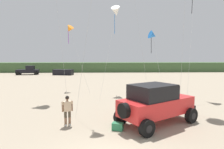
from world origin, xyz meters
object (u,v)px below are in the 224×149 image
Objects in this scene: distant_sedan at (63,72)px; kite_orange_streamer at (70,29)px; jeep at (156,103)px; person_watching at (67,109)px; distant_pickup at (28,70)px; kite_blue_swept at (153,36)px; kite_white_parafoil at (116,12)px; cooler_box at (118,126)px.

kite_orange_streamer reaches higher than distant_sedan.
jeep is 0.65× the size of kite_orange_streamer.
person_watching is at bearing -80.67° from kite_orange_streamer.
distant_pickup is 24.00m from kite_orange_streamer.
kite_blue_swept reaches higher than distant_sedan.
jeep is 2.98× the size of person_watching.
distant_pickup is at bearing 114.86° from person_watching.
person_watching is (-4.92, -0.10, -0.26)m from jeep.
kite_white_parafoil is at bearing -19.06° from kite_orange_streamer.
person_watching is at bearing -178.82° from jeep.
kite_orange_streamer is at bearing -64.06° from distant_sedan.
kite_blue_swept is at bearing -7.97° from kite_white_parafoil.
kite_white_parafoil is at bearing 172.03° from kite_blue_swept.
jeep reaches higher than distant_pickup.
person_watching is at bearing -125.57° from kite_blue_swept.
kite_blue_swept is at bearing -44.36° from distant_sedan.
distant_sedan reaches higher than cooler_box.
person_watching reaches higher than cooler_box.
person_watching is 0.25× the size of kite_blue_swept.
kite_blue_swept is (14.19, -20.61, 5.52)m from distant_sedan.
distant_pickup is (-14.82, 32.00, 0.00)m from person_watching.
jeep reaches higher than distant_sedan.
kite_orange_streamer reaches higher than distant_pickup.
person_watching is 2.98× the size of cooler_box.
kite_orange_streamer is (4.83, -18.19, 6.49)m from distant_sedan.
person_watching is 31.57m from distant_sedan.
kite_blue_swept is (22.12, -21.80, 5.18)m from distant_pickup.
kite_white_parafoil is 1.40× the size of kite_blue_swept.
jeep is 4.93m from person_watching.
distant_pickup reaches higher than distant_sedan.
jeep is 32.91m from distant_sedan.
person_watching is 2.90m from cooler_box.
kite_blue_swept is 0.88× the size of kite_orange_streamer.
distant_pickup is (-17.53, 32.74, 0.75)m from cooler_box.
kite_orange_streamer is at bearing 165.51° from kite_blue_swept.
distant_sedan is 0.45× the size of kite_white_parafoil.
kite_blue_swept reaches higher than distant_pickup.
jeep is 2.57m from cooler_box.
jeep is at bearing -103.24° from kite_blue_swept.
kite_white_parafoil is at bearing 104.76° from cooler_box.
cooler_box is 14.34m from kite_white_parafoil.
kite_blue_swept is at bearing 85.08° from cooler_box.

